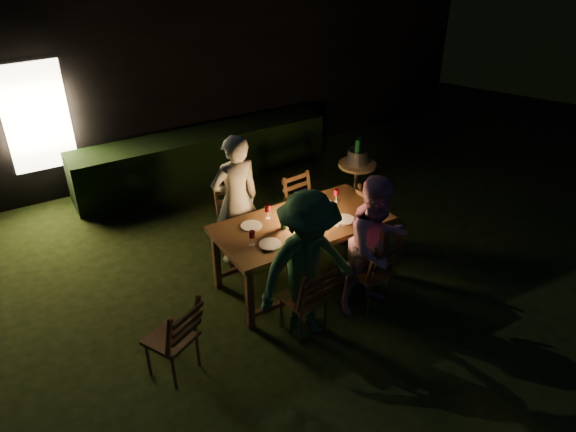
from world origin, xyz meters
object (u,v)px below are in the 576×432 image
chair_far_right (305,221)px  bottle_bucket_b (359,152)px  chair_far_left (240,240)px  chair_spare (174,350)px  side_table (357,169)px  chair_near_left (304,309)px  lantern (303,207)px  bottle_bucket_a (357,155)px  person_opp_left (308,268)px  bottle_table (283,218)px  person_house_side (236,201)px  ice_bucket (358,157)px  chair_near_right (370,281)px  dining_table (302,228)px  chair_end (380,231)px  person_opp_right (376,246)px

chair_far_right → bottle_bucket_b: 1.36m
chair_far_left → chair_spare: 2.00m
chair_far_left → side_table: (2.09, 0.38, 0.34)m
chair_near_left → lantern: 1.20m
bottle_bucket_a → person_opp_left: bearing=-136.0°
chair_near_left → bottle_table: size_ratio=3.48×
person_house_side → ice_bucket: bearing=-172.7°
chair_near_right → chair_far_right: (0.05, 1.54, -0.01)m
bottle_bucket_b → chair_far_left: bearing=-168.9°
dining_table → chair_near_right: (0.48, -0.76, -0.46)m
lantern → bottle_bucket_b: size_ratio=1.09×
chair_end → chair_spare: chair_end is taller
person_opp_right → side_table: bearing=57.7°
bottle_table → dining_table: bearing=1.7°
chair_spare → person_house_side: 2.12m
dining_table → chair_far_right: (0.53, 0.79, -0.48)m
chair_end → lantern: 1.37m
chair_end → bottle_table: bottle_table is taller
chair_far_left → chair_far_right: 1.00m
side_table → ice_bucket: size_ratio=2.47×
ice_bucket → bottle_bucket_a: 0.08m
chair_spare → person_opp_left: size_ratio=0.56×
chair_spare → bottle_bucket_b: size_ratio=3.05×
chair_far_right → chair_end: chair_end is taller
bottle_table → bottle_bucket_a: (1.82, 1.10, -0.09)m
chair_far_left → person_house_side: person_house_side is taller
chair_far_left → ice_bucket: size_ratio=3.44×
chair_near_right → chair_near_left: bearing=172.3°
person_opp_right → ice_bucket: person_opp_right is taller
bottle_bucket_b → chair_near_left: bearing=-136.9°
chair_far_left → bottle_table: bottle_table is taller
chair_far_right → bottle_table: bottle_table is taller
person_house_side → chair_end: bearing=154.0°
chair_far_left → chair_far_right: size_ratio=1.09×
bottle_bucket_a → bottle_bucket_b: 0.13m
person_opp_right → chair_far_left: bearing=119.4°
chair_end → bottle_bucket_a: bottle_bucket_a is taller
person_opp_left → lantern: size_ratio=4.99×
side_table → ice_bucket: 0.20m
bottle_bucket_a → chair_near_right: bearing=-120.6°
chair_far_left → ice_bucket: chair_far_left is taller
chair_end → side_table: 1.22m
side_table → chair_near_right: bearing=-121.2°
dining_table → lantern: 0.25m
chair_far_left → person_opp_left: 1.69m
person_opp_left → chair_far_right: bearing=57.9°
chair_end → bottle_bucket_b: bearing=156.2°
chair_near_right → ice_bucket: size_ratio=3.33×
chair_near_right → bottle_table: 1.25m
chair_near_left → chair_end: size_ratio=0.95×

